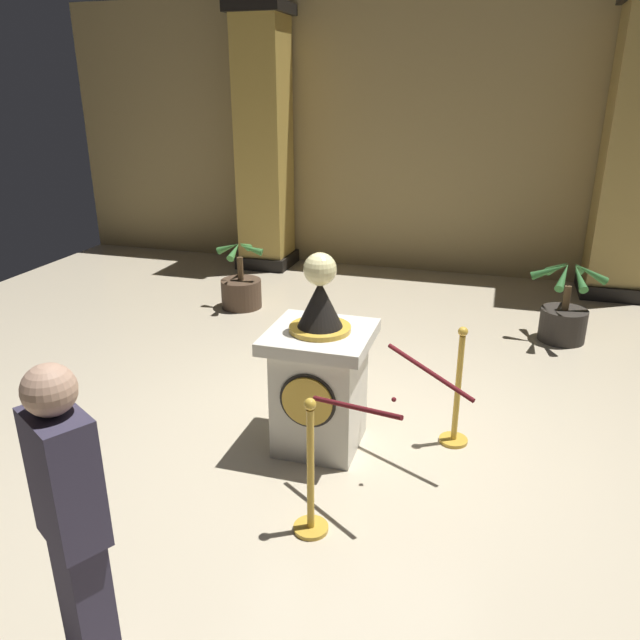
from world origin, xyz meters
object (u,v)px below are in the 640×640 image
(stanchion_near, at_px, (311,487))
(potted_palm_right, at_px, (564,315))
(stanchion_far, at_px, (457,403))
(potted_palm_left, at_px, (241,289))
(bystander_guest, at_px, (73,524))
(pedestal_clock, at_px, (320,375))

(stanchion_near, distance_m, potted_palm_right, 4.45)
(stanchion_far, height_order, potted_palm_left, stanchion_far)
(potted_palm_left, bearing_deg, potted_palm_right, 0.00)
(bystander_guest, bearing_deg, potted_palm_right, 64.47)
(stanchion_near, xyz_separation_m, potted_palm_right, (1.85, 4.05, -0.03))
(potted_palm_right, bearing_deg, pedestal_clock, -125.00)
(stanchion_far, relative_size, bystander_guest, 0.60)
(pedestal_clock, xyz_separation_m, potted_palm_left, (-2.01, 3.00, -0.38))
(stanchion_near, xyz_separation_m, bystander_guest, (-0.72, -1.34, 0.58))
(stanchion_far, height_order, potted_palm_right, stanchion_far)
(bystander_guest, bearing_deg, stanchion_far, 60.52)
(stanchion_far, bearing_deg, potted_palm_left, 139.47)
(potted_palm_right, bearing_deg, stanchion_far, -111.14)
(pedestal_clock, height_order, bystander_guest, bystander_guest)
(stanchion_near, relative_size, bystander_guest, 0.58)
(pedestal_clock, height_order, potted_palm_right, pedestal_clock)
(pedestal_clock, relative_size, bystander_guest, 0.95)
(pedestal_clock, xyz_separation_m, stanchion_near, (0.25, -1.05, -0.29))
(potted_palm_left, xyz_separation_m, potted_palm_right, (4.11, 0.00, 0.06))
(bystander_guest, bearing_deg, stanchion_near, 61.70)
(stanchion_near, height_order, potted_palm_right, potted_palm_right)
(stanchion_near, bearing_deg, stanchion_far, 59.42)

